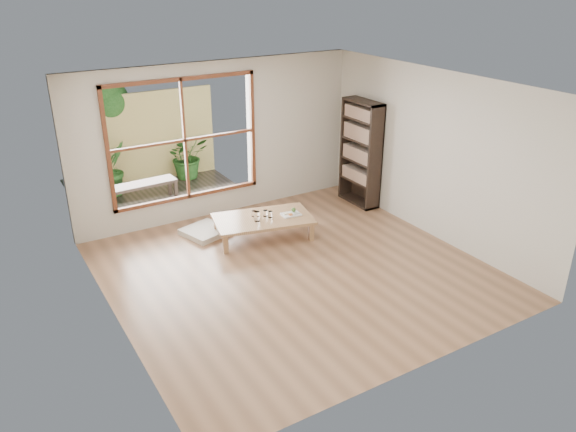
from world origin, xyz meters
name	(u,v)px	position (x,y,z in m)	size (l,w,h in m)	color
ground	(295,270)	(0.00, 0.00, 0.00)	(5.00, 5.00, 0.00)	#9F724F
low_table	(263,220)	(0.14, 1.18, 0.29)	(1.68, 1.18, 0.33)	tan
floor_cushion	(205,231)	(-0.62, 1.75, 0.05)	(0.63, 0.63, 0.09)	silver
bookshelf	(361,153)	(2.33, 1.55, 0.94)	(0.30, 0.84, 1.87)	#2E2019
glass_tall	(257,216)	(0.00, 1.11, 0.41)	(0.09, 0.09, 0.16)	silver
glass_mid	(270,214)	(0.24, 1.13, 0.38)	(0.07, 0.07, 0.10)	silver
glass_short	(265,213)	(0.21, 1.22, 0.38)	(0.08, 0.08, 0.10)	silver
glass_small	(254,213)	(0.05, 1.31, 0.38)	(0.07, 0.07, 0.09)	silver
food_tray	(291,213)	(0.59, 1.05, 0.36)	(0.32, 0.24, 0.09)	white
deck	(167,198)	(-0.60, 3.56, 0.00)	(2.80, 2.00, 0.05)	#362E27
garden_bench	(141,186)	(-1.10, 3.45, 0.36)	(1.27, 0.43, 0.40)	#2E2019
bamboo_fence	(146,138)	(-0.60, 4.56, 0.90)	(2.80, 0.06, 1.80)	#DBC570
shrub_right	(187,155)	(0.15, 4.35, 0.49)	(0.83, 0.72, 0.93)	#2C5E22
shrub_left	(113,169)	(-1.38, 4.17, 0.53)	(0.56, 0.45, 1.02)	#2C5E22
garden_tree	(101,102)	(-1.28, 4.86, 1.63)	(1.04, 0.85, 2.22)	#4C3D2D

